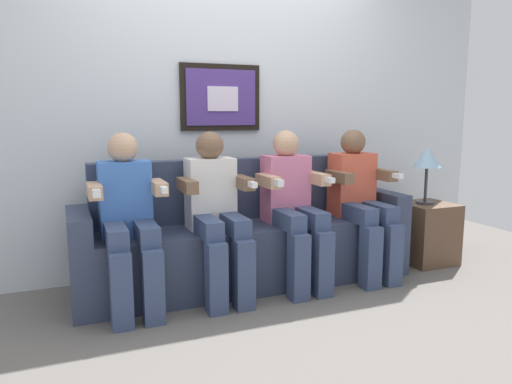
{
  "coord_description": "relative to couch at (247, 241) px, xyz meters",
  "views": [
    {
      "loc": [
        -1.21,
        -2.82,
        1.22
      ],
      "look_at": [
        0.0,
        0.15,
        0.7
      ],
      "focal_mm": 33.54,
      "sensor_mm": 36.0,
      "label": 1
    }
  ],
  "objects": [
    {
      "name": "couch",
      "position": [
        0.0,
        0.0,
        0.0
      ],
      "size": [
        2.42,
        0.58,
        0.9
      ],
      "color": "#333D56",
      "rests_on": "ground_plane"
    },
    {
      "name": "person_left_center",
      "position": [
        -0.28,
        -0.17,
        0.29
      ],
      "size": [
        0.46,
        0.56,
        1.11
      ],
      "color": "white",
      "rests_on": "ground_plane"
    },
    {
      "name": "ground_plane",
      "position": [
        0.0,
        -0.33,
        -0.31
      ],
      "size": [
        6.27,
        6.27,
        0.0
      ],
      "primitive_type": "plane",
      "color": "#66605B"
    },
    {
      "name": "table_lamp",
      "position": [
        1.52,
        -0.11,
        0.55
      ],
      "size": [
        0.22,
        0.22,
        0.46
      ],
      "color": "#333338",
      "rests_on": "side_table_right"
    },
    {
      "name": "side_table_right",
      "position": [
        1.56,
        -0.11,
        -0.06
      ],
      "size": [
        0.4,
        0.4,
        0.5
      ],
      "color": "brown",
      "rests_on": "ground_plane"
    },
    {
      "name": "person_leftmost",
      "position": [
        -0.85,
        -0.17,
        0.29
      ],
      "size": [
        0.46,
        0.56,
        1.11
      ],
      "color": "#3F72CC",
      "rests_on": "ground_plane"
    },
    {
      "name": "back_wall_assembly",
      "position": [
        -0.0,
        0.44,
        0.99
      ],
      "size": [
        4.82,
        0.1,
        2.6
      ],
      "color": "silver",
      "rests_on": "ground_plane"
    },
    {
      "name": "person_rightmost",
      "position": [
        0.85,
        -0.17,
        0.29
      ],
      "size": [
        0.46,
        0.56,
        1.11
      ],
      "color": "#D8593F",
      "rests_on": "ground_plane"
    },
    {
      "name": "person_right_center",
      "position": [
        0.28,
        -0.17,
        0.29
      ],
      "size": [
        0.46,
        0.56,
        1.11
      ],
      "color": "pink",
      "rests_on": "ground_plane"
    }
  ]
}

